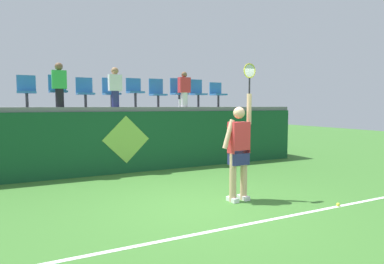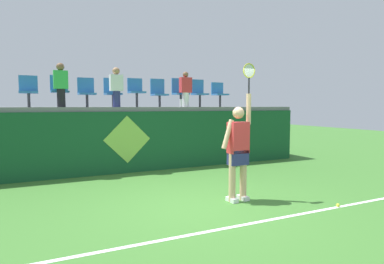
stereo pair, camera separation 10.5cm
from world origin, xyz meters
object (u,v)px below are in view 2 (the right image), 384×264
stadium_chair_2 (86,91)px  stadium_chair_8 (219,93)px  tennis_player (238,148)px  stadium_chair_0 (28,90)px  spectator_2 (61,84)px  spectator_0 (116,86)px  spectator_1 (186,89)px  water_bottle (181,103)px  stadium_chair_3 (112,91)px  stadium_chair_4 (136,90)px  stadium_chair_5 (159,92)px  stadium_chair_6 (180,91)px  stadium_chair_1 (59,89)px  tennis_ball (338,205)px  stadium_chair_7 (199,92)px

stadium_chair_2 → stadium_chair_8: stadium_chair_2 is taller
tennis_player → stadium_chair_0: 5.64m
stadium_chair_0 → spectator_2: 0.87m
spectator_0 → spectator_1: 2.07m
water_bottle → spectator_1: (0.19, 0.10, 0.42)m
stadium_chair_0 → stadium_chair_8: (5.59, -0.00, 0.01)m
stadium_chair_3 → stadium_chair_4: 0.68m
tennis_player → stadium_chair_5: 4.42m
stadium_chair_5 → spectator_2: (-2.77, -0.45, 0.13)m
stadium_chair_6 → tennis_player: bearing=-99.1°
stadium_chair_3 → stadium_chair_2: bearing=-179.9°
tennis_player → stadium_chair_3: size_ratio=3.17×
tennis_player → stadium_chair_0: size_ratio=3.22×
stadium_chair_2 → spectator_2: (-0.68, -0.45, 0.14)m
tennis_player → stadium_chair_8: size_ratio=3.25×
spectator_2 → stadium_chair_2: bearing=33.1°
stadium_chair_5 → stadium_chair_6: bearing=-0.0°
water_bottle → spectator_0: spectator_0 is taller
stadium_chair_4 → spectator_1: (1.39, -0.42, 0.05)m
stadium_chair_1 → spectator_1: 3.49m
stadium_chair_0 → stadium_chair_5: stadium_chair_5 is taller
stadium_chair_3 → stadium_chair_4: (0.68, -0.01, 0.04)m
stadium_chair_0 → tennis_player: bearing=-50.4°
tennis_ball → spectator_1: 5.47m
stadium_chair_4 → spectator_0: 0.83m
stadium_chair_1 → spectator_0: bearing=-18.8°
stadium_chair_7 → spectator_1: size_ratio=0.84×
stadium_chair_1 → stadium_chair_8: bearing=-0.1°
spectator_1 → spectator_0: bearing=-178.7°
stadium_chair_5 → spectator_2: size_ratio=0.77×
tennis_player → stadium_chair_8: 4.87m
stadium_chair_4 → spectator_0: spectator_0 is taller
stadium_chair_4 → stadium_chair_7: 2.05m
spectator_2 → stadium_chair_7: bearing=6.2°
stadium_chair_5 → spectator_2: bearing=-170.8°
stadium_chair_2 → spectator_2: bearing=-146.9°
water_bottle → stadium_chair_6: bearing=70.0°
water_bottle → stadium_chair_3: stadium_chair_3 is taller
stadium_chair_8 → spectator_0: bearing=-172.3°
stadium_chair_0 → stadium_chair_4: bearing=-0.1°
water_bottle → stadium_chair_1: (-3.26, 0.53, 0.36)m
tennis_ball → tennis_player: bearing=141.1°
stadium_chair_7 → stadium_chair_2: bearing=-180.0°
tennis_player → spectator_2: 4.89m
water_bottle → stadium_chair_5: size_ratio=0.27×
stadium_chair_8 → stadium_chair_0: bearing=180.0°
stadium_chair_6 → spectator_0: (-2.07, -0.48, 0.07)m
water_bottle → stadium_chair_4: stadium_chair_4 is taller
tennis_player → water_bottle: tennis_player is taller
stadium_chair_1 → stadium_chair_7: stadium_chair_7 is taller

